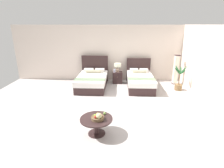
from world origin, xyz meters
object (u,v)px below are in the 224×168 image
Objects in this scene: floor_lamp_corner at (176,70)px; loose_apple at (105,113)px; vase at (115,71)px; fruit_bowl at (98,117)px; coffee_table at (96,122)px; potted_palm at (179,83)px; table_lamp at (118,66)px; bed_near_corner at (140,81)px; nightstand at (117,77)px; bed_near_window at (92,80)px.

loose_apple is at bearing -127.54° from floor_lamp_corner.
fruit_bowl is (-0.36, -4.30, -0.09)m from vase.
potted_palm reaches higher than coffee_table.
table_lamp is 0.50× the size of coffee_table.
floor_lamp_corner is at bearing 18.10° from bed_near_corner.
loose_apple is at bearing 45.12° from coffee_table.
floor_lamp_corner is 1.29× the size of potted_palm.
table_lamp is at bearing 85.06° from loose_apple.
loose_apple is (0.15, 0.26, -0.04)m from fruit_bowl.
fruit_bowl is at bearing -94.82° from vase.
nightstand is at bearing 178.26° from floor_lamp_corner.
bed_near_window reaches higher than coffee_table.
vase is at bearing 84.46° from coffee_table.
loose_apple is (0.77, -3.44, 0.17)m from bed_near_window.
bed_near_window is 2.52× the size of coffee_table.
vase is at bearing -156.76° from table_lamp.
floor_lamp_corner is (3.27, 4.19, 0.35)m from coffee_table.
bed_near_window is at bearing 99.04° from coffee_table.
floor_lamp_corner reaches higher than loose_apple.
loose_apple is at bearing -133.36° from potted_palm.
bed_near_corner is 2.52× the size of coffee_table.
nightstand is 0.65× the size of coffee_table.
bed_near_window is at bearing 179.84° from bed_near_corner.
nightstand is at bearing 160.30° from potted_palm.
table_lamp is (-0.00, 0.02, 0.54)m from nightstand.
bed_near_window is 2.13m from bed_near_corner.
loose_apple is at bearing -93.04° from vase.
nightstand is 0.37m from vase.
vase is (-1.14, 0.60, 0.30)m from bed_near_corner.
fruit_bowl is at bearing -132.47° from potted_palm.
nightstand is 4.38m from fruit_bowl.
bed_near_window reaches higher than loose_apple.
bed_near_corner reaches higher than potted_palm.
coffee_table is 5.33m from floor_lamp_corner.
bed_near_corner is 1.52× the size of floor_lamp_corner.
bed_near_corner is 29.95× the size of loose_apple.
potted_palm is (2.75, -0.90, -0.31)m from vase.
bed_near_corner is 6.37× the size of fruit_bowl.
coffee_table is at bearing -95.54° from vase.
nightstand is at bearing 82.67° from coffee_table.
floor_lamp_corner is at bearing -2.16° from table_lamp.
bed_near_corner is 3.89× the size of nightstand.
vase is 0.19× the size of coffee_table.
potted_palm is (1.62, -0.29, -0.01)m from bed_near_corner.
fruit_bowl is at bearing -127.09° from floor_lamp_corner.
table_lamp is 2.83m from potted_palm.
bed_near_corner is 1.85m from floor_lamp_corner.
coffee_table is (-0.41, -4.24, -0.28)m from vase.
vase is at bearing 179.15° from floor_lamp_corner.
nightstand is 4.10m from loose_apple.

